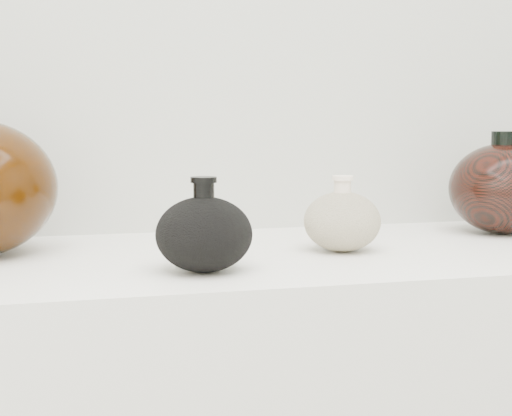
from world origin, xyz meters
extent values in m
cube|color=#AEB0A4|center=(0.00, 1.21, 1.30)|extent=(3.00, 0.02, 2.60)
cube|color=silver|center=(0.00, 0.95, 0.89)|extent=(1.20, 0.50, 0.03)
ellipsoid|color=black|center=(-0.09, 0.82, 0.95)|extent=(0.16, 0.16, 0.10)
cylinder|color=black|center=(-0.09, 0.82, 1.01)|extent=(0.04, 0.04, 0.03)
cylinder|color=black|center=(-0.09, 0.82, 1.02)|extent=(0.04, 0.04, 0.01)
ellipsoid|color=beige|center=(0.15, 0.93, 0.95)|extent=(0.16, 0.16, 0.09)
cylinder|color=#F3E0C6|center=(0.15, 0.93, 1.00)|extent=(0.03, 0.03, 0.03)
cylinder|color=#F3E0C6|center=(0.15, 0.93, 1.02)|extent=(0.04, 0.04, 0.01)
ellipsoid|color=black|center=(0.50, 1.03, 0.98)|extent=(0.23, 0.23, 0.17)
cylinder|color=black|center=(0.50, 1.03, 1.07)|extent=(0.06, 0.06, 0.03)
camera|label=1|loc=(-0.26, -0.11, 1.10)|focal=50.00mm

